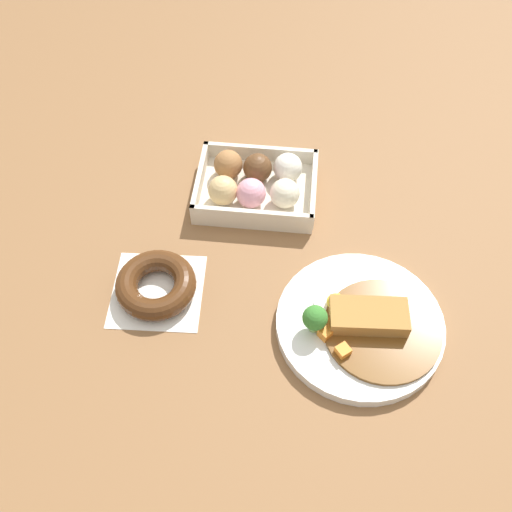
% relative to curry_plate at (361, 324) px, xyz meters
% --- Properties ---
extents(ground_plane, '(1.60, 1.60, 0.00)m').
position_rel_curry_plate_xyz_m(ground_plane, '(-0.08, 0.11, -0.01)').
color(ground_plane, brown).
extents(curry_plate, '(0.24, 0.24, 0.07)m').
position_rel_curry_plate_xyz_m(curry_plate, '(0.00, 0.00, 0.00)').
color(curry_plate, white).
rests_on(curry_plate, ground_plane).
extents(donut_box, '(0.20, 0.15, 0.06)m').
position_rel_curry_plate_xyz_m(donut_box, '(-0.18, 0.25, 0.01)').
color(donut_box, beige).
rests_on(donut_box, ground_plane).
extents(chocolate_ring_donut, '(0.14, 0.14, 0.04)m').
position_rel_curry_plate_xyz_m(chocolate_ring_donut, '(-0.31, 0.03, 0.00)').
color(chocolate_ring_donut, white).
rests_on(chocolate_ring_donut, ground_plane).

